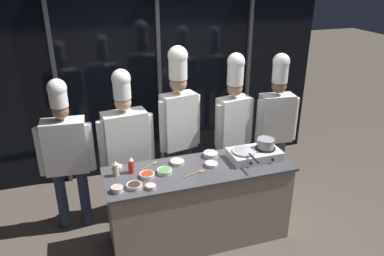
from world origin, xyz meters
TOP-DOWN VIEW (x-y plane):
  - ground_plane at (0.00, 0.00)m, footprint 24.00×24.00m
  - window_wall_back at (0.00, 1.75)m, footprint 4.75×0.09m
  - demo_counter at (0.00, 0.00)m, footprint 1.96×0.66m
  - portable_stove at (0.64, 0.02)m, footprint 0.55×0.34m
  - frying_pan at (0.51, 0.02)m, footprint 0.27×0.46m
  - stock_pot at (0.77, 0.02)m, footprint 0.21×0.19m
  - squeeze_bottle_oil at (-0.84, 0.12)m, footprint 0.06×0.06m
  - squeeze_bottle_chili at (-0.68, 0.13)m, footprint 0.06×0.06m
  - prep_bowl_noodles at (-0.19, 0.17)m, footprint 0.15×0.15m
  - prep_bowl_bean_sprouts at (0.20, 0.21)m, footprint 0.16×0.16m
  - prep_bowl_rice at (0.13, 0.01)m, footprint 0.14×0.14m
  - prep_bowl_shrimp at (-0.87, -0.18)m, footprint 0.11×0.11m
  - prep_bowl_scallions at (-0.37, 0.01)m, footprint 0.15×0.15m
  - prep_bowl_chicken at (-0.56, -0.22)m, footprint 0.10×0.10m
  - prep_bowl_soy_glaze at (-0.71, -0.16)m, footprint 0.15×0.15m
  - prep_bowl_onion at (-0.80, 0.25)m, footprint 0.09×0.09m
  - prep_bowl_chili_flakes at (-0.55, 0.00)m, footprint 0.15×0.15m
  - serving_spoon_slotted at (-0.45, 0.23)m, footprint 0.21×0.14m
  - serving_spoon_solid at (-0.04, -0.08)m, footprint 0.25×0.11m
  - chef_head at (-1.30, 0.66)m, footprint 0.60×0.27m
  - chef_sous at (-0.66, 0.63)m, footprint 0.63×0.30m
  - chef_line at (-0.02, 0.67)m, footprint 0.51×0.28m
  - chef_pastry at (0.66, 0.65)m, footprint 0.51×0.27m
  - chef_apprentice at (1.23, 0.62)m, footprint 0.54×0.26m

SIDE VIEW (x-z plane):
  - ground_plane at x=0.00m, z-range 0.00..0.00m
  - demo_counter at x=0.00m, z-range 0.00..0.89m
  - serving_spoon_slotted at x=-0.45m, z-range 0.89..0.91m
  - serving_spoon_solid at x=-0.04m, z-range 0.89..0.91m
  - prep_bowl_onion at x=-0.80m, z-range 0.89..0.93m
  - prep_bowl_noodles at x=-0.19m, z-range 0.89..0.93m
  - prep_bowl_rice at x=0.13m, z-range 0.89..0.93m
  - prep_bowl_chicken at x=-0.56m, z-range 0.90..0.93m
  - prep_bowl_chili_flakes at x=-0.55m, z-range 0.89..0.93m
  - prep_bowl_soy_glaze at x=-0.71m, z-range 0.90..0.94m
  - prep_bowl_scallions at x=-0.37m, z-range 0.90..0.94m
  - prep_bowl_bean_sprouts at x=0.20m, z-range 0.90..0.95m
  - prep_bowl_shrimp at x=-0.87m, z-range 0.90..0.95m
  - portable_stove at x=0.64m, z-range 0.89..1.00m
  - squeeze_bottle_oil at x=-0.84m, z-range 0.89..1.05m
  - squeeze_bottle_chili at x=-0.68m, z-range 0.89..1.06m
  - chef_head at x=-1.30m, z-range 0.12..1.90m
  - frying_pan at x=0.51m, z-range 1.00..1.04m
  - chef_sous at x=-0.66m, z-range 0.11..1.95m
  - stock_pot at x=0.77m, z-range 1.00..1.11m
  - chef_apprentice at x=1.23m, z-range 0.14..2.01m
  - chef_pastry at x=0.66m, z-range 0.15..2.06m
  - chef_line at x=-0.02m, z-range 0.19..2.22m
  - window_wall_back at x=0.00m, z-range 0.00..2.70m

